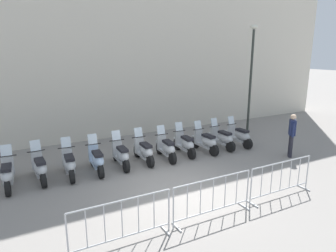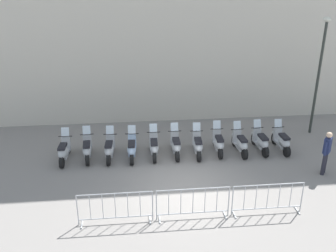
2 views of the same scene
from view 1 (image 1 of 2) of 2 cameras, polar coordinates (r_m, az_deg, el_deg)
name	(u,v)px [view 1 (image 1 of 2)]	position (r m, az deg, el deg)	size (l,w,h in m)	color
ground_plane	(177,188)	(9.39, 1.69, -11.81)	(120.00, 120.00, 0.00)	gray
building_facade	(99,11)	(15.60, -12.98, 20.67)	(28.00, 2.40, 11.95)	beige
motorcycle_0	(8,174)	(10.42, -28.25, -8.15)	(0.56, 1.73, 1.24)	black
motorcycle_1	(40,168)	(10.52, -23.24, -7.38)	(0.56, 1.72, 1.24)	black
motorcycle_2	(69,164)	(10.53, -18.31, -6.91)	(0.56, 1.73, 1.24)	black
motorcycle_3	(97,160)	(10.65, -13.43, -6.33)	(0.56, 1.73, 1.24)	black
motorcycle_4	(121,155)	(10.95, -8.90, -5.53)	(0.56, 1.72, 1.24)	black
motorcycle_5	(144,151)	(11.27, -4.55, -4.82)	(0.56, 1.72, 1.24)	black
motorcycle_6	(167,148)	(11.57, -0.27, -4.27)	(0.56, 1.73, 1.24)	black
motorcycle_7	(185,144)	(12.10, 3.27, -3.46)	(0.56, 1.73, 1.24)	black
motorcycle_8	(206,142)	(12.48, 7.20, -3.01)	(0.56, 1.72, 1.24)	black
motorcycle_9	(222,138)	(13.07, 10.26, -2.34)	(0.56, 1.72, 1.24)	black
motorcycle_10	(239,136)	(13.60, 13.39, -1.85)	(0.56, 1.72, 1.24)	black
barrier_segment_0	(122,223)	(6.80, -8.75, -17.78)	(2.31, 0.48, 1.07)	#B2B5B7
barrier_segment_1	(213,198)	(7.78, 8.58, -13.40)	(2.31, 0.48, 1.07)	#B2B5B7
barrier_segment_2	(281,179)	(9.29, 20.72, -9.48)	(2.31, 0.48, 1.07)	#B2B5B7
street_lamp	(251,68)	(15.82, 15.61, 10.55)	(0.36, 0.36, 5.35)	#2D332D
officer_near_row_end	(292,133)	(12.70, 22.54, -1.23)	(0.41, 0.43, 1.73)	#23232D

